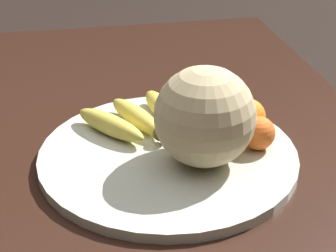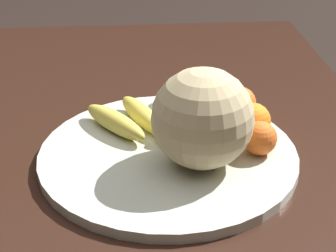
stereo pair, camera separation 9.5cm
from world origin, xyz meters
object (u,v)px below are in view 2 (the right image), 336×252
melon (203,118)px  orange_front_right (260,138)px  fruit_bowl (168,155)px  orange_front_left (219,112)px  orange_mid_center (188,115)px  orange_back_left (240,103)px  orange_back_right (253,121)px  banana_bunch (143,116)px  produce_tag (219,151)px  kitchen_table (156,182)px

melon → orange_front_right: size_ratio=2.83×
fruit_bowl → melon: bearing=-128.2°
orange_front_left → orange_mid_center: bearing=92.5°
orange_back_left → orange_back_right: 0.08m
banana_bunch → produce_tag: 0.17m
fruit_bowl → kitchen_table: bearing=13.0°
kitchen_table → produce_tag: bearing=-129.1°
melon → banana_bunch: melon is taller
orange_front_left → orange_mid_center: (-0.00, 0.06, -0.00)m
kitchen_table → banana_bunch: banana_bunch is taller
orange_front_left → orange_back_left: size_ratio=0.99×
banana_bunch → orange_front_right: orange_front_right is taller
produce_tag → fruit_bowl: bearing=40.7°
melon → orange_back_right: (0.08, -0.10, -0.05)m
kitchen_table → fruit_bowl: 0.14m
kitchen_table → banana_bunch: size_ratio=6.67×
melon → kitchen_table: bearing=30.5°
banana_bunch → melon: bearing=-171.1°
kitchen_table → orange_back_left: bearing=-77.8°
orange_mid_center → banana_bunch: bearing=76.3°
produce_tag → orange_front_left: bearing=-52.7°
banana_bunch → orange_mid_center: orange_mid_center is taller
banana_bunch → orange_mid_center: 0.09m
orange_back_left → produce_tag: 0.14m
kitchen_table → orange_mid_center: bearing=-90.0°
fruit_bowl → orange_back_right: bearing=-75.9°
kitchen_table → orange_front_left: (0.00, -0.12, 0.15)m
melon → produce_tag: melon is taller
fruit_bowl → orange_back_left: size_ratio=7.14×
orange_front_left → fruit_bowl: bearing=129.0°
orange_back_left → fruit_bowl: bearing=128.0°
fruit_bowl → produce_tag: size_ratio=6.50×
kitchen_table → orange_back_right: bearing=-103.0°
fruit_bowl → orange_front_left: size_ratio=7.18×
kitchen_table → fruit_bowl: size_ratio=3.00×
fruit_bowl → orange_mid_center: orange_mid_center is taller
orange_mid_center → orange_back_right: (-0.04, -0.11, 0.00)m
orange_back_right → orange_front_left: bearing=51.9°
fruit_bowl → orange_back_left: (0.11, -0.15, 0.04)m
fruit_bowl → melon: 0.11m
melon → orange_front_left: size_ratio=2.68×
fruit_bowl → orange_front_left: orange_front_left is taller
banana_bunch → orange_back_left: bearing=-109.4°
orange_front_right → orange_back_right: orange_back_right is taller
orange_back_left → produce_tag: bearing=154.3°
orange_back_left → produce_tag: size_ratio=0.91×
fruit_bowl → orange_front_right: (-0.02, -0.16, 0.04)m
orange_back_left → orange_back_right: (-0.08, -0.01, 0.00)m
orange_front_left → orange_back_right: size_ratio=0.96×
produce_tag → banana_bunch: bearing=5.5°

